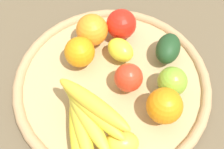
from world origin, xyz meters
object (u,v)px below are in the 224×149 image
Objects in this scene: apple_2 at (172,81)px; apple_0 at (129,78)px; apple_1 at (121,24)px; lemon_0 at (122,143)px; orange_2 at (164,106)px; lemon_1 at (120,50)px; orange_1 at (92,30)px; orange_0 at (80,52)px; avocado at (167,48)px; banana_bunch at (86,116)px.

apple_2 reaches higher than apple_0.
apple_0 is 0.16m from apple_1.
orange_2 is at bearing 12.88° from lemon_0.
lemon_1 is 0.93× the size of apple_1.
orange_2 reaches higher than apple_1.
apple_1 is at bearing 62.23° from lemon_0.
lemon_1 is at bearing -63.54° from orange_1.
orange_0 is at bearing -166.07° from apple_1.
orange_1 is (-0.04, 0.08, 0.01)m from lemon_1.
orange_2 reaches higher than apple_0.
avocado is (0.20, -0.08, -0.01)m from orange_0.
orange_1 is 1.09× the size of orange_0.
avocado is at bearing 18.05° from banana_bunch.
banana_bunch is 2.42× the size of apple_1.
banana_bunch is (-0.21, 0.01, 0.01)m from apple_2.
avocado reaches higher than lemon_0.
apple_2 is at bearing -66.50° from lemon_1.
lemon_0 is 0.26m from avocado.
banana_bunch is 2.65× the size of lemon_0.
apple_0 is (-0.02, -0.08, 0.01)m from lemon_1.
lemon_0 is (0.04, -0.08, -0.02)m from banana_bunch.
apple_0 is at bearing 107.64° from orange_2.
orange_1 is (-0.10, 0.21, 0.01)m from apple_2.
orange_1 is 0.07m from orange_0.
apple_2 is at bearing -65.40° from orange_1.
banana_bunch is 0.17m from orange_0.
orange_1 is 0.08m from apple_1.
orange_0 is at bearing 70.97° from banana_bunch.
orange_2 reaches higher than lemon_1.
banana_bunch reaches higher than apple_1.
apple_2 is at bearing -1.48° from banana_bunch.
apple_1 is at bearing 68.11° from apple_0.
lemon_1 is 0.89× the size of orange_1.
apple_0 reaches higher than lemon_1.
apple_0 is at bearing -164.95° from avocado.
apple_0 is 0.86× the size of apple_1.
apple_2 is 0.20m from apple_1.
avocado is at bearing 54.41° from orange_2.
lemon_1 and lemon_0 have the same top height.
apple_2 is 0.84× the size of orange_1.
orange_1 is 0.16m from apple_0.
lemon_0 is 0.24m from orange_0.
orange_1 is 0.94× the size of avocado.
orange_0 is (0.06, 0.16, -0.01)m from banana_bunch.
apple_0 reaches higher than avocado.
apple_0 reaches higher than lemon_0.
apple_1 reaches higher than lemon_0.
orange_1 reaches higher than apple_0.
orange_2 reaches higher than avocado.
orange_0 reaches higher than apple_0.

